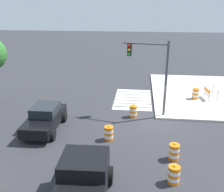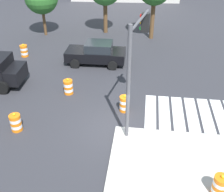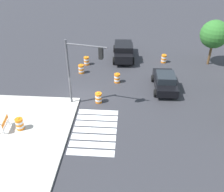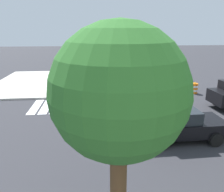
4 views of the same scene
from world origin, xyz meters
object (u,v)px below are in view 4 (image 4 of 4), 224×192
at_px(traffic_barrel_median_near, 194,88).
at_px(street_tree_streetside_near, 119,95).
at_px(traffic_barrel_median_far, 168,102).
at_px(traffic_barrel_on_sidewalk, 68,81).
at_px(construction_barricade, 68,78).
at_px(sports_car, 181,124).
at_px(traffic_barrel_near_corner, 116,98).
at_px(traffic_barrel_crosswalk_end, 172,88).
at_px(traffic_light_pole, 108,50).

xyz_separation_m(traffic_barrel_median_near, street_tree_streetside_near, (8.57, 13.71, 3.75)).
relative_size(traffic_barrel_median_far, traffic_barrel_on_sidewalk, 1.00).
height_order(traffic_barrel_on_sidewalk, construction_barricade, traffic_barrel_on_sidewalk).
xyz_separation_m(sports_car, traffic_barrel_near_corner, (2.59, -5.81, -0.36)).
relative_size(traffic_barrel_crosswalk_end, construction_barricade, 0.77).
distance_m(traffic_light_pole, street_tree_streetside_near, 12.73).
relative_size(traffic_barrel_median_near, traffic_light_pole, 0.19).
relative_size(traffic_barrel_near_corner, traffic_barrel_crosswalk_end, 1.00).
bearing_deg(traffic_barrel_near_corner, construction_barricade, -56.80).
bearing_deg(traffic_light_pole, street_tree_streetside_near, 86.25).
distance_m(traffic_barrel_near_corner, traffic_barrel_median_near, 7.53).
relative_size(traffic_barrel_near_corner, traffic_light_pole, 0.19).
bearing_deg(traffic_barrel_median_near, traffic_barrel_median_far, 44.04).
xyz_separation_m(sports_car, traffic_barrel_median_near, (-4.62, -7.96, -0.36)).
xyz_separation_m(traffic_barrel_on_sidewalk, traffic_light_pole, (-3.54, 4.13, 3.31)).
height_order(traffic_barrel_near_corner, traffic_barrel_median_far, same).
xyz_separation_m(traffic_barrel_near_corner, traffic_barrel_crosswalk_end, (-5.24, -2.39, 0.00)).
bearing_deg(street_tree_streetside_near, traffic_light_pole, -93.75).
distance_m(traffic_barrel_near_corner, traffic_barrel_median_far, 3.82).
height_order(construction_barricade, traffic_light_pole, traffic_light_pole).
relative_size(sports_car, traffic_barrel_median_near, 4.25).
bearing_deg(traffic_barrel_median_near, street_tree_streetside_near, 57.99).
height_order(traffic_barrel_median_near, construction_barricade, construction_barricade).
distance_m(traffic_barrel_near_corner, street_tree_streetside_near, 12.22).
relative_size(traffic_barrel_median_far, street_tree_streetside_near, 0.18).
relative_size(sports_car, street_tree_streetside_near, 0.77).
bearing_deg(traffic_barrel_on_sidewalk, construction_barricade, -83.20).
height_order(sports_car, traffic_light_pole, traffic_light_pole).
distance_m(traffic_barrel_near_corner, construction_barricade, 7.67).
relative_size(sports_car, traffic_barrel_near_corner, 4.25).
height_order(traffic_barrel_median_far, construction_barricade, construction_barricade).
bearing_deg(traffic_barrel_near_corner, traffic_barrel_median_near, -163.41).
bearing_deg(traffic_barrel_median_far, sports_car, 77.76).
relative_size(traffic_barrel_near_corner, street_tree_streetside_near, 0.18).
bearing_deg(traffic_barrel_median_near, sports_car, 59.87).
bearing_deg(traffic_barrel_on_sidewalk, street_tree_streetside_near, 99.13).
bearing_deg(traffic_barrel_median_far, traffic_barrel_near_corner, -21.39).
height_order(sports_car, traffic_barrel_near_corner, sports_car).
bearing_deg(traffic_barrel_near_corner, traffic_barrel_median_far, 158.61).
relative_size(traffic_barrel_median_near, street_tree_streetside_near, 0.18).
bearing_deg(street_tree_streetside_near, traffic_barrel_median_far, -115.77).
height_order(traffic_barrel_on_sidewalk, traffic_light_pole, traffic_light_pole).
xyz_separation_m(traffic_barrel_median_near, traffic_barrel_median_far, (3.66, 3.54, 0.00)).
bearing_deg(traffic_barrel_median_near, construction_barricade, -20.49).
height_order(traffic_barrel_crosswalk_end, traffic_barrel_median_far, same).
distance_m(traffic_barrel_on_sidewalk, construction_barricade, 1.15).
distance_m(traffic_barrel_crosswalk_end, traffic_barrel_on_sidewalk, 9.74).
bearing_deg(traffic_barrel_crosswalk_end, traffic_barrel_median_far, 65.91).
height_order(traffic_barrel_crosswalk_end, traffic_barrel_on_sidewalk, traffic_barrel_on_sidewalk).
xyz_separation_m(traffic_barrel_crosswalk_end, traffic_light_pole, (5.77, 1.24, 3.46)).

